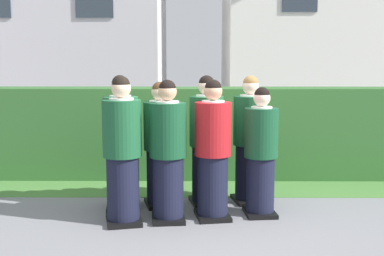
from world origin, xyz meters
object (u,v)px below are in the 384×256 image
object	(u,v)px
student_front_row_3	(261,155)
student_rear_row_2	(206,143)
student_rear_row_1	(160,147)
student_front_row_1	(168,154)
student_front_row_0	(122,154)
student_rear_row_0	(121,145)
student_rear_row_3	(250,143)
student_in_red_blazer	(213,153)

from	to	relation	value
student_front_row_3	student_rear_row_2	xyz separation A→B (m)	(-0.65, 0.46, 0.06)
student_rear_row_1	student_rear_row_2	xyz separation A→B (m)	(0.59, 0.08, 0.04)
student_front_row_1	student_rear_row_2	xyz separation A→B (m)	(0.46, 0.67, 0.01)
student_front_row_0	student_rear_row_0	size ratio (longest dim) A/B	1.01
student_rear_row_3	student_in_red_blazer	bearing A→B (deg)	-127.55
student_front_row_1	student_rear_row_2	distance (m)	0.81
student_front_row_1	student_rear_row_0	distance (m)	0.80
student_front_row_3	student_rear_row_3	world-z (taller)	student_rear_row_3
student_rear_row_2	student_rear_row_3	world-z (taller)	student_rear_row_2
student_front_row_1	student_rear_row_3	xyz separation A→B (m)	(1.03, 0.75, 0.01)
student_rear_row_1	student_rear_row_3	world-z (taller)	student_rear_row_3
student_rear_row_1	student_rear_row_2	size ratio (longest dim) A/B	0.95
student_front_row_3	student_rear_row_2	size ratio (longest dim) A/B	0.93
student_in_red_blazer	student_rear_row_2	bearing A→B (deg)	96.30
student_front_row_0	student_rear_row_1	xyz separation A→B (m)	(0.38, 0.68, -0.05)
student_front_row_1	student_in_red_blazer	xyz separation A→B (m)	(0.53, 0.09, -0.00)
student_in_red_blazer	student_rear_row_2	distance (m)	0.58
student_in_red_blazer	student_rear_row_1	bearing A→B (deg)	143.02
student_front_row_1	student_rear_row_1	xyz separation A→B (m)	(-0.13, 0.59, -0.02)
student_in_red_blazer	student_rear_row_1	distance (m)	0.82
student_front_row_0	student_front_row_1	bearing A→B (deg)	10.03
student_front_row_0	student_front_row_1	xyz separation A→B (m)	(0.51, 0.09, -0.02)
student_in_red_blazer	student_rear_row_0	distance (m)	1.21
student_front_row_1	student_rear_row_1	world-z (taller)	student_front_row_1
student_front_row_0	student_rear_row_2	xyz separation A→B (m)	(0.98, 0.76, -0.01)
student_front_row_0	student_rear_row_0	bearing A→B (deg)	100.01
student_rear_row_2	student_in_red_blazer	bearing A→B (deg)	-83.70
student_front_row_1	student_front_row_3	xyz separation A→B (m)	(1.11, 0.21, -0.05)
student_rear_row_2	student_rear_row_1	bearing A→B (deg)	-172.27
student_in_red_blazer	student_rear_row_1	world-z (taller)	student_in_red_blazer
student_front_row_1	student_rear_row_1	size ratio (longest dim) A/B	1.03
student_in_red_blazer	student_rear_row_0	world-z (taller)	student_rear_row_0
student_front_row_1	student_front_row_3	bearing A→B (deg)	10.79
student_front_row_0	student_rear_row_1	world-z (taller)	student_front_row_0
student_front_row_1	student_rear_row_2	bearing A→B (deg)	55.36
student_front_row_1	student_rear_row_1	distance (m)	0.60
student_in_red_blazer	student_rear_row_0	size ratio (longest dim) A/B	0.98
student_front_row_1	student_in_red_blazer	world-z (taller)	student_front_row_1
student_rear_row_0	student_rear_row_1	world-z (taller)	student_rear_row_0
student_rear_row_0	student_rear_row_3	xyz separation A→B (m)	(1.65, 0.25, -0.01)
student_front_row_3	student_rear_row_0	bearing A→B (deg)	170.47
student_front_row_0	student_front_row_1	world-z (taller)	student_front_row_0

